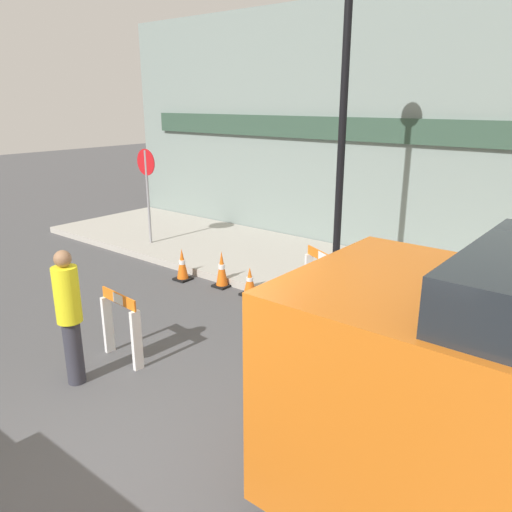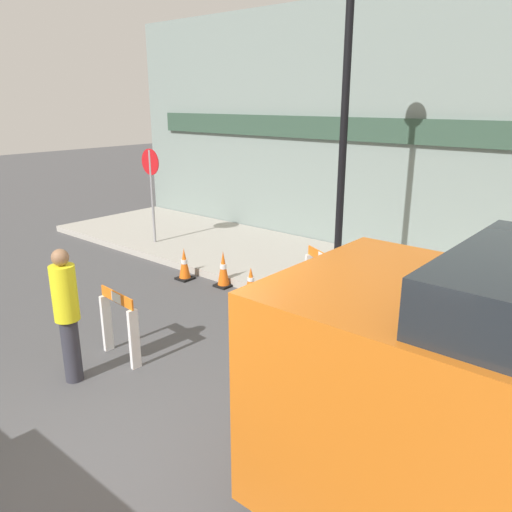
# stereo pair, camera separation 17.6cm
# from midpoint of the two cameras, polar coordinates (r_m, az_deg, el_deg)

# --- Properties ---
(ground_plane) EXTENTS (60.00, 60.00, 0.00)m
(ground_plane) POSITION_cam_midpoint_polar(r_m,az_deg,el_deg) (5.33, -17.25, -23.27)
(ground_plane) COLOR #4C4C4F
(sidewalk_slab) EXTENTS (18.00, 3.39, 0.15)m
(sidewalk_slab) POSITION_cam_midpoint_polar(r_m,az_deg,el_deg) (9.58, 14.80, -3.54)
(sidewalk_slab) COLOR #ADA89E
(sidewalk_slab) RESTS_ON ground_plane
(storefront_facade) EXTENTS (18.00, 0.22, 5.50)m
(storefront_facade) POSITION_cam_midpoint_polar(r_m,az_deg,el_deg) (10.66, 20.02, 12.89)
(storefront_facade) COLOR gray
(storefront_facade) RESTS_ON ground_plane
(streetlamp_post) EXTENTS (0.44, 0.44, 5.19)m
(streetlamp_post) POSITION_cam_midpoint_polar(r_m,az_deg,el_deg) (8.63, 9.43, 17.73)
(streetlamp_post) COLOR black
(streetlamp_post) RESTS_ON sidewalk_slab
(stop_sign) EXTENTS (0.60, 0.06, 2.20)m
(stop_sign) POSITION_cam_midpoint_polar(r_m,az_deg,el_deg) (11.89, -12.77, 8.38)
(stop_sign) COLOR gray
(stop_sign) RESTS_ON sidewalk_slab
(barricade_0) EXTENTS (0.91, 0.55, 1.12)m
(barricade_0) POSITION_cam_midpoint_polar(r_m,az_deg,el_deg) (8.02, 7.00, -3.08)
(barricade_0) COLOR white
(barricade_0) RESTS_ON ground_plane
(barricade_1) EXTENTS (0.78, 0.19, 0.98)m
(barricade_1) POSITION_cam_midpoint_polar(r_m,az_deg,el_deg) (7.01, -15.86, -7.60)
(barricade_1) COLOR white
(barricade_1) RESTS_ON ground_plane
(traffic_cone_0) EXTENTS (0.30, 0.30, 0.64)m
(traffic_cone_0) POSITION_cam_midpoint_polar(r_m,az_deg,el_deg) (9.91, -8.93, -1.02)
(traffic_cone_0) COLOR black
(traffic_cone_0) RESTS_ON ground_plane
(traffic_cone_1) EXTENTS (0.30, 0.30, 0.53)m
(traffic_cone_1) POSITION_cam_midpoint_polar(r_m,az_deg,el_deg) (9.04, -1.27, -2.98)
(traffic_cone_1) COLOR black
(traffic_cone_1) RESTS_ON ground_plane
(traffic_cone_2) EXTENTS (0.30, 0.30, 0.60)m
(traffic_cone_2) POSITION_cam_midpoint_polar(r_m,az_deg,el_deg) (7.43, 13.97, -7.94)
(traffic_cone_2) COLOR black
(traffic_cone_2) RESTS_ON ground_plane
(traffic_cone_3) EXTENTS (0.30, 0.30, 0.74)m
(traffic_cone_3) POSITION_cam_midpoint_polar(r_m,az_deg,el_deg) (7.61, 11.76, -6.59)
(traffic_cone_3) COLOR black
(traffic_cone_3) RESTS_ON ground_plane
(traffic_cone_4) EXTENTS (0.30, 0.30, 0.70)m
(traffic_cone_4) POSITION_cam_midpoint_polar(r_m,az_deg,el_deg) (6.50, 4.58, -10.82)
(traffic_cone_4) COLOR black
(traffic_cone_4) RESTS_ON ground_plane
(traffic_cone_5) EXTENTS (0.30, 0.30, 0.70)m
(traffic_cone_5) POSITION_cam_midpoint_polar(r_m,az_deg,el_deg) (9.45, -4.47, -1.57)
(traffic_cone_5) COLOR black
(traffic_cone_5) RESTS_ON ground_plane
(person_worker) EXTENTS (0.35, 0.35, 1.74)m
(person_worker) POSITION_cam_midpoint_polar(r_m,az_deg,el_deg) (6.50, -21.31, -6.08)
(person_worker) COLOR #33333D
(person_worker) RESTS_ON ground_plane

